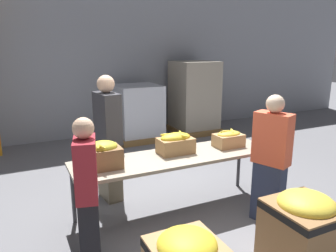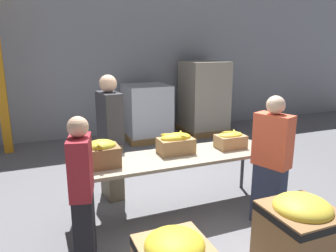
# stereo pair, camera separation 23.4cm
# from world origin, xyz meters

# --- Properties ---
(ground_plane) EXTENTS (30.00, 30.00, 0.00)m
(ground_plane) POSITION_xyz_m (0.00, 0.00, 0.00)
(ground_plane) COLOR slate
(wall_back) EXTENTS (16.00, 0.08, 4.00)m
(wall_back) POSITION_xyz_m (0.00, 4.15, 2.00)
(wall_back) COLOR #9399A3
(wall_back) RESTS_ON ground_plane
(sorting_table) EXTENTS (2.61, 0.72, 0.78)m
(sorting_table) POSITION_xyz_m (0.00, 0.00, 0.72)
(sorting_table) COLOR #9E937F
(sorting_table) RESTS_ON ground_plane
(banana_box_0) EXTENTS (0.40, 0.35, 0.31)m
(banana_box_0) POSITION_xyz_m (-0.93, -0.01, 0.94)
(banana_box_0) COLOR olive
(banana_box_0) RESTS_ON sorting_table
(banana_box_1) EXTENTS (0.45, 0.31, 0.28)m
(banana_box_1) POSITION_xyz_m (0.05, 0.09, 0.91)
(banana_box_1) COLOR #A37A4C
(banana_box_1) RESTS_ON sorting_table
(banana_box_2) EXTENTS (0.39, 0.26, 0.24)m
(banana_box_2) POSITION_xyz_m (0.83, 0.03, 0.89)
(banana_box_2) COLOR tan
(banana_box_2) RESTS_ON sorting_table
(volunteer_0) EXTENTS (0.35, 0.47, 1.59)m
(volunteer_0) POSITION_xyz_m (0.94, -0.68, 0.79)
(volunteer_0) COLOR #2D3856
(volunteer_0) RESTS_ON ground_plane
(volunteer_1) EXTENTS (0.29, 0.44, 1.51)m
(volunteer_1) POSITION_xyz_m (-1.23, -0.55, 0.75)
(volunteer_1) COLOR black
(volunteer_1) RESTS_ON ground_plane
(volunteer_2) EXTENTS (0.29, 0.50, 1.76)m
(volunteer_2) POSITION_xyz_m (-0.66, 0.76, 0.87)
(volunteer_2) COLOR #6B604C
(volunteer_2) RESTS_ON ground_plane
(donation_bin_1) EXTENTS (0.64, 0.64, 0.78)m
(donation_bin_1) POSITION_xyz_m (0.65, -1.50, 0.41)
(donation_bin_1) COLOR olive
(donation_bin_1) RESTS_ON ground_plane
(pallet_stack_0) EXTENTS (1.05, 1.05, 1.25)m
(pallet_stack_0) POSITION_xyz_m (0.77, 3.42, 0.62)
(pallet_stack_0) COLOR olive
(pallet_stack_0) RESTS_ON ground_plane
(pallet_stack_1) EXTENTS (1.06, 1.06, 1.75)m
(pallet_stack_1) POSITION_xyz_m (2.24, 3.42, 0.86)
(pallet_stack_1) COLOR olive
(pallet_stack_1) RESTS_ON ground_plane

